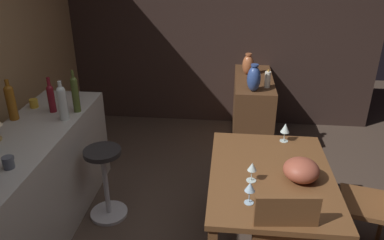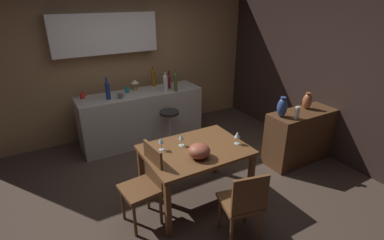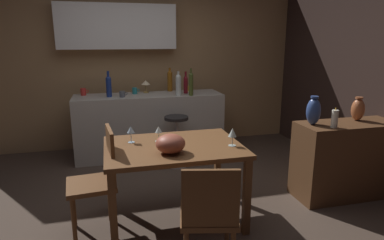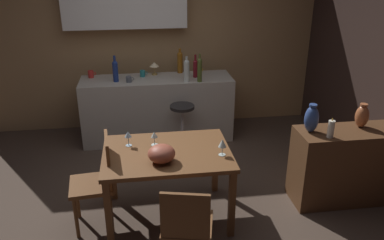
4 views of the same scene
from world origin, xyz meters
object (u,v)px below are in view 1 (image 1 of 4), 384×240
vase_ceramic_blue (254,79)px  dining_table (270,184)px  fruit_bowl (301,170)px  wine_bottle_ruby (51,97)px  wine_bottle_amber (11,101)px  sideboard_cabinet (252,110)px  bar_stool (106,181)px  vase_copper (248,65)px  chair_by_doorway (378,202)px  wine_glass_left (252,168)px  wine_glass_right (285,129)px  cup_mustard (34,103)px  wine_bottle_olive (75,93)px  pillar_candle_tall (267,79)px  wine_glass_center (250,188)px  wine_bottle_clear (62,101)px  cup_slate (8,162)px

vase_ceramic_blue → dining_table: bearing=-177.1°
fruit_bowl → wine_bottle_ruby: bearing=73.4°
fruit_bowl → wine_bottle_amber: bearing=79.5°
sideboard_cabinet → fruit_bowl: fruit_bowl is taller
sideboard_cabinet → wine_bottle_amber: wine_bottle_amber is taller
bar_stool → fruit_bowl: size_ratio=2.70×
sideboard_cabinet → fruit_bowl: size_ratio=4.38×
sideboard_cabinet → vase_copper: (0.14, 0.07, 0.53)m
chair_by_doorway → wine_glass_left: size_ratio=5.99×
dining_table → wine_glass_right: 0.57m
sideboard_cabinet → wine_bottle_ruby: 2.36m
sideboard_cabinet → bar_stool: (-1.59, 1.33, -0.05)m
bar_stool → dining_table: bearing=-102.8°
wine_glass_right → cup_mustard: size_ratio=1.48×
wine_bottle_amber → cup_mustard: size_ratio=3.20×
bar_stool → wine_bottle_olive: 0.82m
dining_table → wine_glass_right: (0.51, -0.15, 0.21)m
sideboard_cabinet → fruit_bowl: bearing=-173.2°
fruit_bowl → wine_bottle_olive: size_ratio=0.66×
wine_glass_left → wine_bottle_ruby: bearing=68.9°
cup_mustard → vase_copper: size_ratio=0.43×
cup_mustard → bar_stool: bearing=-114.6°
wine_glass_right → vase_ceramic_blue: bearing=13.0°
dining_table → pillar_candle_tall: bearing=-2.9°
vase_copper → wine_glass_left: bearing=179.1°
pillar_candle_tall → wine_bottle_amber: bearing=119.1°
dining_table → wine_bottle_olive: wine_bottle_olive is taller
fruit_bowl → vase_copper: 2.13m
wine_glass_center → fruit_bowl: 0.48m
bar_stool → wine_bottle_clear: size_ratio=1.99×
sideboard_cabinet → vase_copper: vase_copper is taller
wine_glass_right → wine_glass_center: wine_glass_right is taller
sideboard_cabinet → wine_glass_center: wine_glass_center is taller
bar_stool → wine_glass_center: wine_glass_center is taller
bar_stool → wine_glass_center: (-0.67, -1.20, 0.50)m
cup_mustard → cup_slate: bearing=-162.0°
chair_by_doorway → wine_bottle_clear: size_ratio=2.56×
wine_glass_right → vase_ceramic_blue: (0.96, 0.22, 0.10)m
wine_glass_right → chair_by_doorway: bearing=-122.0°
wine_bottle_ruby → vase_copper: wine_bottle_ruby is taller
sideboard_cabinet → wine_bottle_amber: (-1.53, 2.09, 0.66)m
wine_bottle_amber → cup_slate: bearing=-153.3°
wine_bottle_clear → wine_bottle_amber: (-0.04, 0.43, 0.01)m
chair_by_doorway → fruit_bowl: (-0.15, 0.63, 0.34)m
wine_glass_right → wine_bottle_clear: 1.87m
bar_stool → wine_bottle_amber: (0.06, 0.76, 0.71)m
dining_table → bar_stool: (0.31, 1.38, -0.29)m
chair_by_doorway → wine_bottle_amber: (0.29, 2.96, 0.58)m
cup_slate → dining_table: bearing=-78.5°
sideboard_cabinet → cup_mustard: (-1.26, 2.05, 0.53)m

